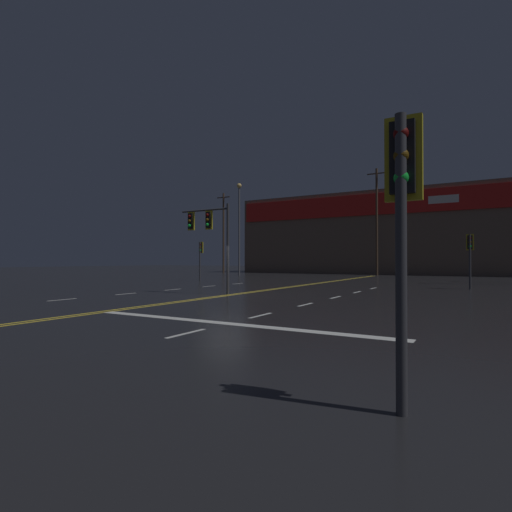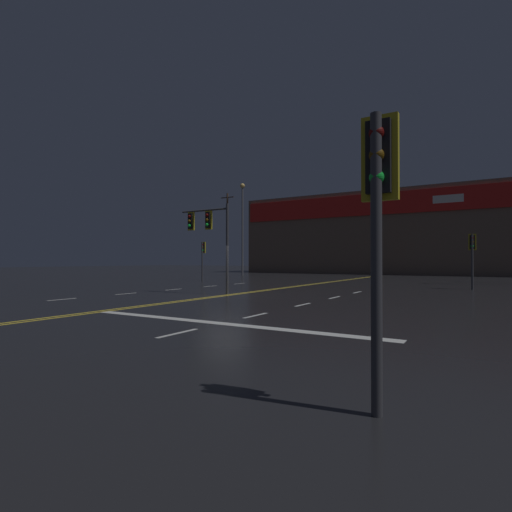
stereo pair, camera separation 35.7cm
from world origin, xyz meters
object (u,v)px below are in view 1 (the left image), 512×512
Objects in this scene: traffic_signal_corner_southeast at (403,193)px; traffic_signal_median at (208,227)px; traffic_signal_corner_northeast at (470,249)px; traffic_signal_corner_northwest at (201,252)px; streetlight_near_left at (239,218)px.

traffic_signal_median is at bearing 134.59° from traffic_signal_corner_southeast.
traffic_signal_corner_northwest is at bearing 178.86° from traffic_signal_corner_northeast.
traffic_signal_corner_northeast is at bearing 41.87° from traffic_signal_median.
traffic_signal_median is 14.38m from traffic_signal_corner_northwest.
traffic_signal_corner_southeast is at bearing -45.41° from traffic_signal_median.
traffic_signal_median is at bearing -61.19° from streetlight_near_left.
traffic_signal_corner_northeast is 27.22m from streetlight_near_left.
traffic_signal_corner_southeast reaches higher than traffic_signal_corner_northwest.
traffic_signal_median is 0.43× the size of streetlight_near_left.
traffic_signal_corner_northwest is at bearing -74.31° from streetlight_near_left.
streetlight_near_left is (-3.18, 11.31, 4.27)m from traffic_signal_corner_northwest.
traffic_signal_median is 1.39× the size of traffic_signal_corner_northeast.
traffic_signal_corner_southeast is (11.94, -12.12, -0.99)m from traffic_signal_median.
traffic_signal_corner_southeast is 1.00× the size of traffic_signal_corner_northwest.
traffic_signal_corner_northwest is 12.50m from streetlight_near_left.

